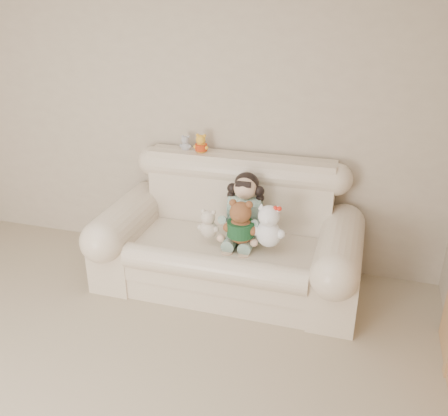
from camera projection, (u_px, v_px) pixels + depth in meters
The scene contains 8 objects.
wall_back at pixel (183, 114), 4.19m from camera, with size 4.50×4.50×0.00m, color #C4B49C.
sofa at pixel (228, 230), 3.93m from camera, with size 2.10×0.95×1.03m, color #F7E0C7, non-canonical shape.
seated_child at pixel (245, 207), 3.89m from camera, with size 0.34×0.41×0.56m, color #297054, non-canonical shape.
brown_teddy at pixel (241, 218), 3.69m from camera, with size 0.26×0.20×0.41m, color brown, non-canonical shape.
white_cat at pixel (269, 221), 3.64m from camera, with size 0.26×0.20×0.40m, color white, non-canonical shape.
cream_teddy at pixel (209, 221), 3.80m from camera, with size 0.18×0.14×0.28m, color beige, non-canonical shape.
yellow_mini_bear at pixel (201, 142), 4.08m from camera, with size 0.13×0.10×0.20m, color #F8AA34, non-canonical shape.
grey_mini_plush at pixel (186, 142), 4.15m from camera, with size 0.11×0.08×0.17m, color silver, non-canonical shape.
Camera 1 is at (1.53, -1.38, 2.28)m, focal length 39.55 mm.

